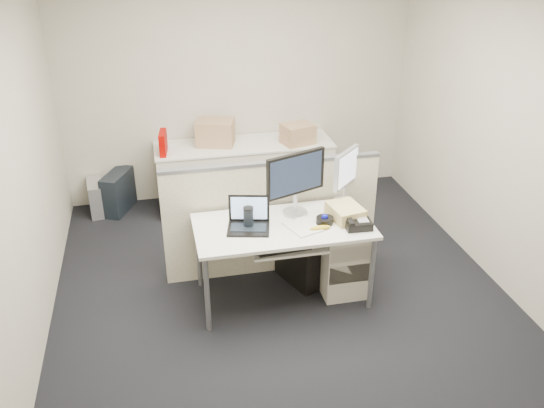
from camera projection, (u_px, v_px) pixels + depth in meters
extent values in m
cube|color=black|center=(282.00, 296.00, 5.19)|extent=(4.00, 4.50, 0.01)
cube|color=#B6B29F|center=(238.00, 83.00, 6.53)|extent=(4.00, 0.02, 2.70)
cube|color=#B6B29F|center=(398.00, 340.00, 2.62)|extent=(4.00, 0.02, 2.70)
cube|color=#B6B29F|center=(17.00, 179.00, 4.19)|extent=(0.02, 4.50, 2.70)
cube|color=#B6B29F|center=(509.00, 138.00, 4.96)|extent=(0.02, 4.50, 2.70)
cube|color=silver|center=(283.00, 226.00, 4.86)|extent=(1.50, 0.75, 0.03)
cylinder|color=slate|center=(207.00, 295.00, 4.61)|extent=(0.04, 0.04, 0.70)
cylinder|color=slate|center=(199.00, 253.00, 5.18)|extent=(0.04, 0.04, 0.70)
cylinder|color=slate|center=(372.00, 274.00, 4.88)|extent=(0.04, 0.04, 0.70)
cylinder|color=slate|center=(347.00, 236.00, 5.45)|extent=(0.04, 0.04, 0.70)
cube|color=silver|center=(288.00, 247.00, 4.75)|extent=(0.62, 0.32, 0.02)
cube|color=#BCB3A5|center=(341.00, 255.00, 5.19)|extent=(0.40, 0.55, 0.65)
cube|color=beige|center=(272.00, 219.00, 5.33)|extent=(2.00, 0.06, 1.10)
cube|color=#BCB3A5|center=(245.00, 174.00, 6.70)|extent=(2.00, 0.60, 0.72)
cube|color=black|center=(296.00, 184.00, 4.91)|extent=(0.61, 0.40, 0.57)
cube|color=#B7B7BC|center=(346.00, 177.00, 5.15)|extent=(0.42, 0.42, 0.49)
cube|color=black|center=(248.00, 216.00, 4.72)|extent=(0.39, 0.33, 0.26)
cylinder|color=black|center=(325.00, 220.00, 4.87)|extent=(0.17, 0.17, 0.06)
cube|color=black|center=(358.00, 224.00, 4.80)|extent=(0.22, 0.19, 0.07)
cube|color=silver|center=(303.00, 227.00, 4.81)|extent=(0.31, 0.35, 0.01)
cube|color=#EDC64C|center=(304.00, 222.00, 4.89)|extent=(0.09, 0.09, 0.01)
cylinder|color=black|center=(248.00, 218.00, 4.78)|extent=(0.10, 0.10, 0.17)
ellipsoid|color=gold|center=(320.00, 228.00, 4.77)|extent=(0.18, 0.05, 0.04)
cube|color=black|center=(289.00, 212.00, 5.05)|extent=(0.07, 0.10, 0.01)
cube|color=tan|center=(345.00, 212.00, 4.93)|extent=(0.30, 0.35, 0.12)
cube|color=black|center=(283.00, 248.00, 4.69)|extent=(0.45, 0.19, 0.02)
cube|color=black|center=(299.00, 260.00, 5.30)|extent=(0.36, 0.52, 0.45)
cube|color=black|center=(118.00, 192.00, 6.57)|extent=(0.39, 0.54, 0.46)
cube|color=#B7B7BC|center=(96.00, 197.00, 6.54)|extent=(0.21, 0.42, 0.38)
cube|color=tan|center=(215.00, 133.00, 6.45)|extent=(0.48, 0.41, 0.30)
cube|color=tan|center=(298.00, 135.00, 6.50)|extent=(0.40, 0.35, 0.25)
cube|color=#920300|center=(163.00, 143.00, 6.22)|extent=(0.10, 0.29, 0.26)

